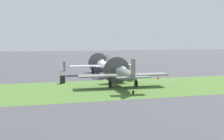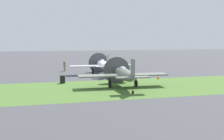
{
  "view_description": "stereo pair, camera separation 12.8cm",
  "coord_description": "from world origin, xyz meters",
  "px_view_note": "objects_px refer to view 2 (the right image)",
  "views": [
    {
      "loc": [
        -7.46,
        -35.97,
        5.09
      ],
      "look_at": [
        0.73,
        -4.13,
        1.27
      ],
      "focal_mm": 43.17,
      "sensor_mm": 36.0,
      "label": 1
    },
    {
      "loc": [
        -7.34,
        -36.0,
        5.09
      ],
      "look_at": [
        0.73,
        -4.13,
        1.27
      ],
      "focal_mm": 43.17,
      "sensor_mm": 36.0,
      "label": 2
    }
  ],
  "objects_px": {
    "airplane_wingman": "(124,74)",
    "ground_crew_chief": "(64,66)",
    "fuel_drum": "(63,79)",
    "airplane_lead": "(103,65)",
    "runway_marker_cone": "(158,77)"
  },
  "relations": [
    {
      "from": "airplane_wingman",
      "to": "ground_crew_chief",
      "type": "xyz_separation_m",
      "value": [
        -4.97,
        15.89,
        -0.51
      ]
    },
    {
      "from": "airplane_wingman",
      "to": "fuel_drum",
      "type": "xyz_separation_m",
      "value": [
        -6.05,
        4.34,
        -0.98
      ]
    },
    {
      "from": "ground_crew_chief",
      "to": "fuel_drum",
      "type": "bearing_deg",
      "value": 159.2
    },
    {
      "from": "airplane_lead",
      "to": "airplane_wingman",
      "type": "height_order",
      "value": "airplane_wingman"
    },
    {
      "from": "airplane_wingman",
      "to": "airplane_lead",
      "type": "bearing_deg",
      "value": 91.59
    },
    {
      "from": "airplane_lead",
      "to": "ground_crew_chief",
      "type": "bearing_deg",
      "value": 133.78
    },
    {
      "from": "airplane_wingman",
      "to": "fuel_drum",
      "type": "bearing_deg",
      "value": 146.27
    },
    {
      "from": "runway_marker_cone",
      "to": "fuel_drum",
      "type": "bearing_deg",
      "value": -178.79
    },
    {
      "from": "ground_crew_chief",
      "to": "airplane_lead",
      "type": "bearing_deg",
      "value": -151.82
    },
    {
      "from": "airplane_lead",
      "to": "airplane_wingman",
      "type": "bearing_deg",
      "value": -90.16
    },
    {
      "from": "ground_crew_chief",
      "to": "fuel_drum",
      "type": "xyz_separation_m",
      "value": [
        -1.08,
        -11.55,
        -0.46
      ]
    },
    {
      "from": "airplane_wingman",
      "to": "runway_marker_cone",
      "type": "height_order",
      "value": "airplane_wingman"
    },
    {
      "from": "airplane_wingman",
      "to": "ground_crew_chief",
      "type": "relative_size",
      "value": 5.51
    },
    {
      "from": "airplane_wingman",
      "to": "runway_marker_cone",
      "type": "bearing_deg",
      "value": 39.66
    },
    {
      "from": "ground_crew_chief",
      "to": "runway_marker_cone",
      "type": "xyz_separation_m",
      "value": [
        10.9,
        -11.3,
        -0.69
      ]
    }
  ]
}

